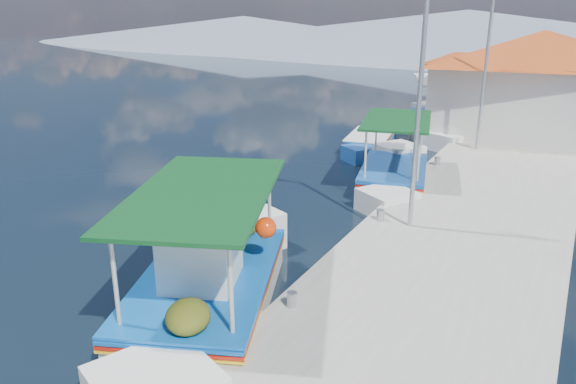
% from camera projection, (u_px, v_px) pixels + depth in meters
% --- Properties ---
extents(ground, '(160.00, 160.00, 0.00)m').
position_uv_depth(ground, '(220.00, 237.00, 14.94)').
color(ground, black).
rests_on(ground, ground).
extents(quay, '(5.00, 44.00, 0.50)m').
position_uv_depth(quay, '(488.00, 198.00, 17.21)').
color(quay, '#B0AEA5').
rests_on(quay, ground).
extents(bollards, '(0.20, 17.20, 0.30)m').
position_uv_depth(bollards, '(415.00, 182.00, 17.40)').
color(bollards, '#A5A8AD').
rests_on(bollards, quay).
extents(main_caique, '(4.54, 8.09, 2.86)m').
position_uv_depth(main_caique, '(211.00, 284.00, 11.30)').
color(main_caique, silver).
rests_on(main_caique, ground).
extents(caique_green_canopy, '(3.15, 6.79, 2.61)m').
position_uv_depth(caique_green_canopy, '(395.00, 176.00, 18.91)').
color(caique_green_canopy, silver).
rests_on(caique_green_canopy, ground).
extents(caique_blue_hull, '(2.24, 5.56, 1.00)m').
position_uv_depth(caique_blue_hull, '(371.00, 143.00, 23.83)').
color(caique_blue_hull, '#1C55AB').
rests_on(caique_blue_hull, ground).
extents(caique_far, '(4.28, 7.71, 2.88)m').
position_uv_depth(caique_far, '(441.00, 123.00, 26.48)').
color(caique_far, silver).
rests_on(caique_far, ground).
extents(harbor_building, '(10.49, 10.49, 4.40)m').
position_uv_depth(harbor_building, '(539.00, 81.00, 23.75)').
color(harbor_building, silver).
rests_on(harbor_building, quay).
extents(lamp_post_near, '(1.21, 0.14, 6.00)m').
position_uv_depth(lamp_post_near, '(416.00, 96.00, 13.33)').
color(lamp_post_near, '#A5A8AD').
rests_on(lamp_post_near, quay).
extents(lamp_post_far, '(1.21, 0.14, 6.00)m').
position_uv_depth(lamp_post_far, '(484.00, 62.00, 20.83)').
color(lamp_post_far, '#A5A8AD').
rests_on(lamp_post_far, quay).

